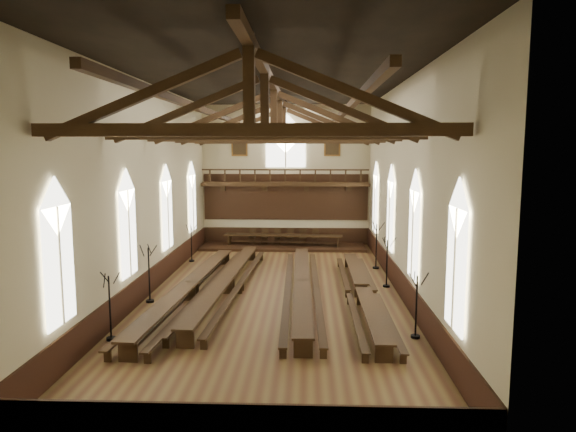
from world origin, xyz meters
name	(u,v)px	position (x,y,z in m)	size (l,w,h in m)	color
ground	(274,294)	(0.00, 0.00, 0.00)	(26.00, 26.00, 0.00)	brown
room_walls	(274,158)	(0.00, 0.00, 6.46)	(26.00, 26.00, 26.00)	beige
wainscot_band	(274,282)	(0.00, 0.00, 0.60)	(12.00, 26.00, 1.20)	black
side_windows	(274,217)	(0.00, 0.00, 3.74)	(11.85, 19.80, 4.50)	white
end_window	(286,144)	(0.00, 12.90, 7.22)	(2.80, 0.12, 3.80)	white
minstrels_gallery	(286,191)	(0.00, 12.66, 3.91)	(11.80, 1.24, 3.70)	#342310
portraits	(286,146)	(0.00, 12.90, 7.10)	(7.75, 0.09, 1.45)	brown
roof_trusses	(274,120)	(0.00, 0.00, 8.22)	(11.70, 25.70, 2.80)	#342310
refectory_row_a	(191,286)	(-3.82, -0.96, 0.59)	(2.09, 15.07, 0.81)	#342310
refectory_row_b	(227,280)	(-2.31, 0.24, 0.59)	(2.01, 15.02, 0.81)	#342310
refectory_row_c	(302,284)	(1.32, -0.42, 0.59)	(1.76, 14.97, 0.81)	#342310
refectory_row_d	(362,290)	(4.08, -1.02, 0.54)	(1.51, 14.30, 0.74)	#342310
dais	(283,247)	(-0.12, 11.40, 0.09)	(11.40, 2.77, 0.18)	black
high_table	(283,236)	(-0.12, 11.40, 0.84)	(8.30, 1.58, 0.77)	#342310
high_chairs	(284,235)	(-0.12, 12.21, 0.77)	(5.02, 0.53, 1.07)	#342310
candelabrum_left_near	(110,320)	(-5.55, -6.17, 0.77)	(0.76, 0.73, 2.52)	black
candelabrum_left_mid	(149,285)	(-5.55, -1.54, 0.81)	(0.80, 0.76, 2.66)	black
candelabrum_left_far	(192,250)	(-5.55, 6.92, 0.71)	(0.69, 0.69, 2.33)	black
candelabrum_right_near	(416,318)	(5.55, -5.54, 0.75)	(0.74, 0.72, 2.48)	black
candelabrum_right_mid	(387,272)	(5.55, 1.45, 0.77)	(0.73, 0.77, 2.54)	black
candelabrum_right_far	(376,254)	(5.55, 5.44, 0.84)	(0.74, 0.85, 2.76)	black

